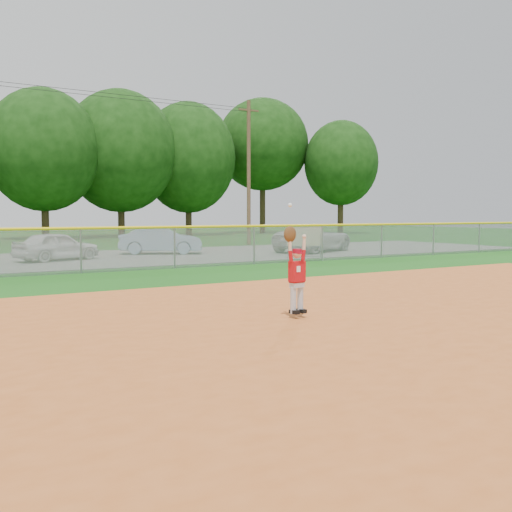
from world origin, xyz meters
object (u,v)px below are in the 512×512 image
Objects in this scene: sponsor_sign at (305,237)px; ballplayer at (296,270)px; car_white_b at (314,238)px; car_blue at (161,240)px; car_white_a at (57,246)px.

ballplayer is at bearing -126.18° from sponsor_sign.
sponsor_sign is at bearing 53.82° from ballplayer.
car_white_b is 4.18m from sponsor_sign.
car_blue is 0.79× the size of car_white_b.
ballplayer is at bearing 163.26° from car_white_a.
car_white_a is 1.72× the size of ballplayer.
car_white_b reaches higher than car_blue.
ballplayer reaches higher than car_white_a.
sponsor_sign reaches higher than car_blue.
car_white_a is 0.71× the size of car_white_b.
car_blue is 17.92m from ballplayer.
sponsor_sign is 14.82m from ballplayer.
sponsor_sign is at bearing -132.80° from car_white_a.
car_white_a is 0.89× the size of car_blue.
car_white_a is at bearing 157.82° from sponsor_sign.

